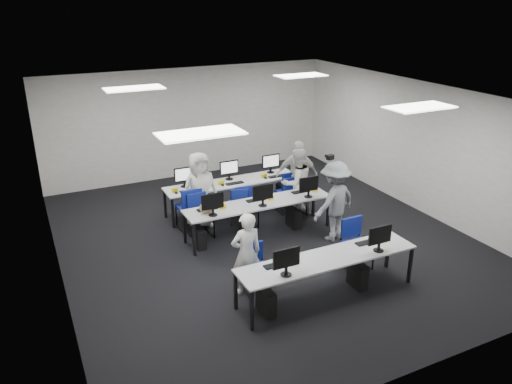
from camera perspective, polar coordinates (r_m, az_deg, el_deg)
name	(u,v)px	position (r m, az deg, el deg)	size (l,w,h in m)	color
room	(263,171)	(10.00, 0.84, 2.44)	(9.00, 9.02, 3.00)	black
ceiling_panels	(264,97)	(9.62, 0.89, 10.82)	(5.20, 4.60, 0.02)	white
desk_front	(328,260)	(8.45, 8.22, -7.70)	(3.20, 0.70, 0.73)	#AEB1B2
desk_mid	(259,205)	(10.46, 0.33, -1.48)	(3.20, 0.70, 0.73)	#AEB1B2
desk_back	(232,184)	(11.65, -2.72, 0.96)	(3.20, 0.70, 0.73)	#AEB1B2
equipment_front	(318,280)	(8.50, 7.08, -9.94)	(2.51, 0.41, 1.19)	#0B329A
equipment_mid	(251,221)	(10.50, -0.57, -3.31)	(2.91, 0.41, 1.19)	white
equipment_back	(240,195)	(11.85, -1.88, -0.33)	(2.91, 0.41, 1.19)	white
chair_0	(256,276)	(8.72, -0.04, -9.63)	(0.45, 0.48, 0.84)	navy
chair_1	(356,253)	(9.57, 11.37, -6.82)	(0.47, 0.51, 0.94)	navy
chair_2	(201,223)	(10.62, -6.33, -3.59)	(0.46, 0.50, 0.91)	navy
chair_3	(247,214)	(11.05, -1.06, -2.51)	(0.45, 0.48, 0.85)	navy
chair_4	(294,201)	(11.67, 4.35, -1.07)	(0.49, 0.53, 0.94)	navy
chair_5	(190,215)	(10.97, -7.61, -2.68)	(0.50, 0.54, 0.98)	navy
chair_6	(239,211)	(11.22, -1.99, -2.13)	(0.52, 0.55, 0.84)	navy
chair_7	(287,200)	(11.78, 3.52, -0.89)	(0.47, 0.51, 0.90)	navy
handbag	(207,207)	(9.96, -5.64, -1.74)	(0.30, 0.19, 0.25)	#9E8351
student_0	(246,254)	(8.42, -1.11, -7.07)	(0.54, 0.36, 1.49)	silver
student_1	(297,183)	(11.39, 4.65, 1.07)	(0.78, 0.61, 1.61)	silver
student_2	(200,190)	(10.86, -6.43, 0.21)	(0.83, 0.54, 1.69)	silver
student_3	(297,176)	(11.72, 4.69, 1.87)	(0.98, 0.41, 1.68)	silver
photographer	(335,201)	(10.34, 8.96, -1.05)	(1.09, 0.63, 1.69)	gray
dslr_camera	(330,157)	(10.14, 8.48, 3.96)	(0.14, 0.18, 0.10)	black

